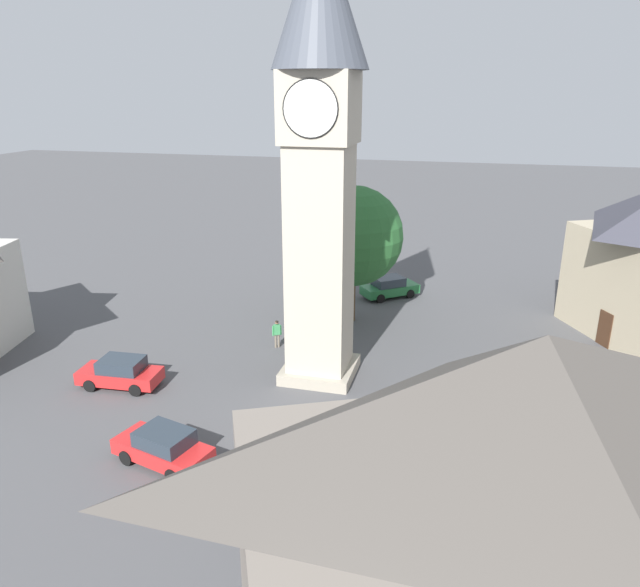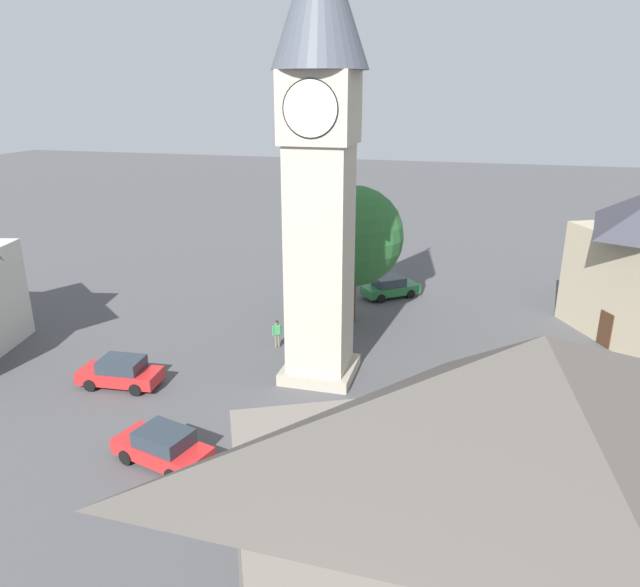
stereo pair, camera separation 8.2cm
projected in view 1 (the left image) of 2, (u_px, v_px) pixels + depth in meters
The scene contains 8 objects.
ground_plane at pixel (320, 374), 31.42m from camera, with size 200.00×200.00×0.00m, color #4C4C4F.
clock_tower at pixel (320, 128), 27.27m from camera, with size 4.42×4.42×21.65m.
car_blue_kerb at pixel (120, 373), 29.95m from camera, with size 4.24×2.03×1.53m.
car_silver_kerb at pixel (389, 287), 42.86m from camera, with size 4.28×3.90×1.53m.
car_red_corner at pixel (163, 447), 23.73m from camera, with size 4.42×2.69×1.53m.
car_white_side at pixel (301, 479), 21.81m from camera, with size 4.45×3.35×1.53m.
pedestrian at pixel (277, 331), 34.40m from camera, with size 0.48×0.38×1.69m.
tree at pixel (353, 236), 36.94m from camera, with size 6.29×6.29×8.80m.
Camera 1 is at (7.14, -27.35, 14.37)m, focal length 33.20 mm.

